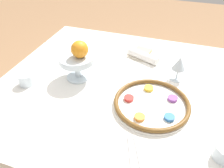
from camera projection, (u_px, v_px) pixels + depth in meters
name	position (u px, v px, depth m)	size (l,w,h in m)	color
dining_table	(138.00, 137.00, 1.29)	(1.44, 1.10, 0.74)	white
seder_plate	(152.00, 104.00, 0.95)	(0.33, 0.33, 0.03)	white
wine_glass	(179.00, 64.00, 1.06)	(0.07, 0.07, 0.13)	silver
fruit_stand	(77.00, 61.00, 1.07)	(0.18, 0.18, 0.13)	silver
orange_fruit	(80.00, 49.00, 1.02)	(0.08, 0.08, 0.08)	orange
bread_plate	(142.00, 53.00, 1.32)	(0.18, 0.18, 0.02)	beige
napkin_roll	(143.00, 56.00, 1.25)	(0.19, 0.11, 0.05)	white
cup_far	(26.00, 79.00, 1.07)	(0.07, 0.07, 0.06)	silver
fork_left	(140.00, 156.00, 0.76)	(0.08, 0.16, 0.01)	silver
fork_right	(132.00, 154.00, 0.76)	(0.07, 0.16, 0.01)	silver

